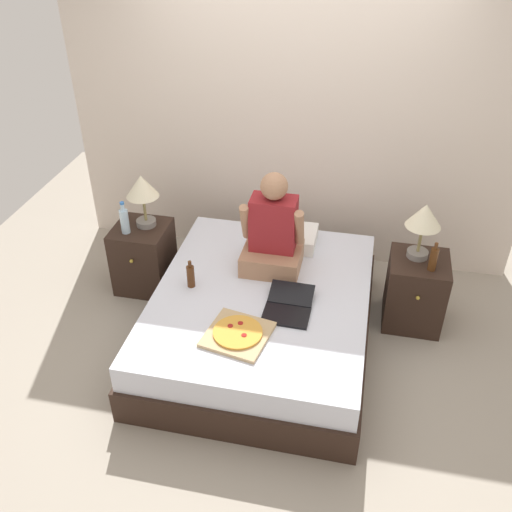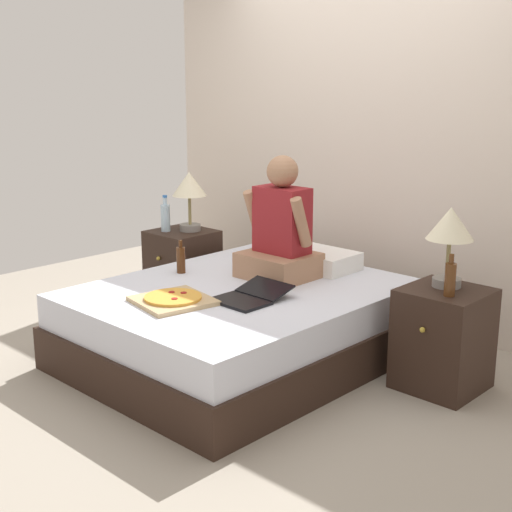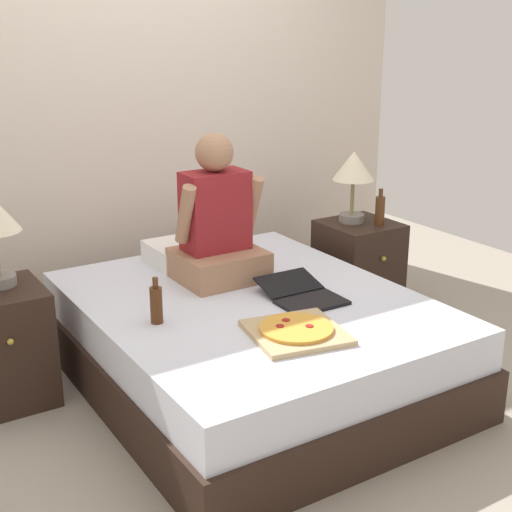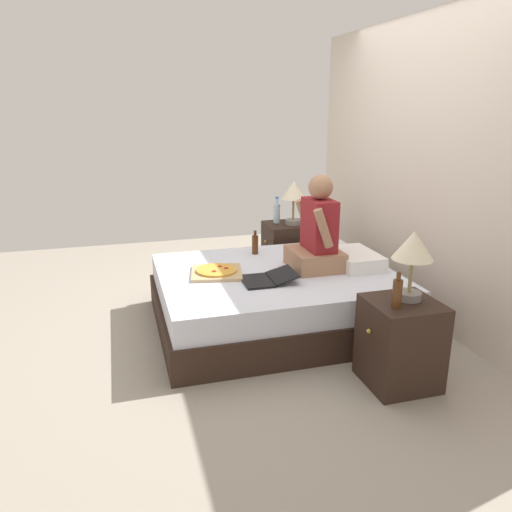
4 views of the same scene
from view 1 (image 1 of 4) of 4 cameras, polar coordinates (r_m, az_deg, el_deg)
name	(u,v)px [view 1 (image 1 of 4)]	position (r m, az deg, el deg)	size (l,w,h in m)	color
ground_plane	(261,340)	(4.44, 0.53, -8.42)	(5.88, 5.88, 0.00)	#9E9384
wall_back	(294,122)	(4.90, 3.85, 13.18)	(3.88, 0.12, 2.50)	beige
bed	(261,318)	(4.29, 0.54, -6.18)	(1.58, 1.94, 0.47)	black
nightstand_left	(144,257)	(4.91, -11.16, -0.07)	(0.44, 0.47, 0.58)	black
lamp_on_left_nightstand	(142,190)	(4.62, -11.31, 6.51)	(0.26, 0.26, 0.45)	gray
water_bottle	(125,220)	(4.66, -13.01, 3.49)	(0.07, 0.07, 0.28)	silver
nightstand_right	(415,291)	(4.61, 15.61, -3.40)	(0.44, 0.47, 0.58)	black
lamp_on_right_nightstand	(424,219)	(4.31, 16.45, 3.53)	(0.26, 0.26, 0.45)	gray
beer_bottle	(433,259)	(4.32, 17.32, -0.26)	(0.06, 0.06, 0.23)	#512D14
pillow	(284,236)	(4.65, 2.83, 1.97)	(0.52, 0.34, 0.12)	white
person_seated	(273,234)	(4.25, 1.70, 2.20)	(0.47, 0.40, 0.78)	#A37556
laptop	(288,308)	(3.98, 3.20, -5.22)	(0.32, 0.42, 0.07)	black
pizza_box	(238,334)	(3.78, -1.84, -7.78)	(0.47, 0.47, 0.04)	tan
beer_bottle_on_bed	(191,276)	(4.18, -6.55, -1.98)	(0.06, 0.06, 0.22)	#4C2811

